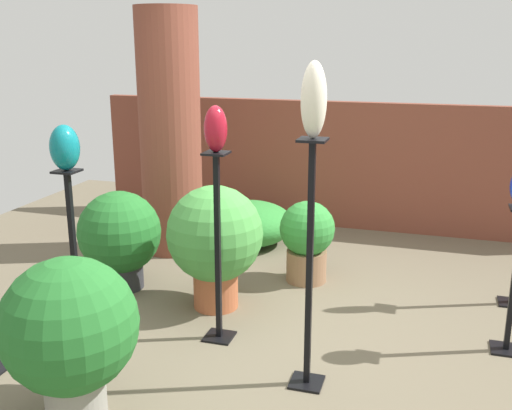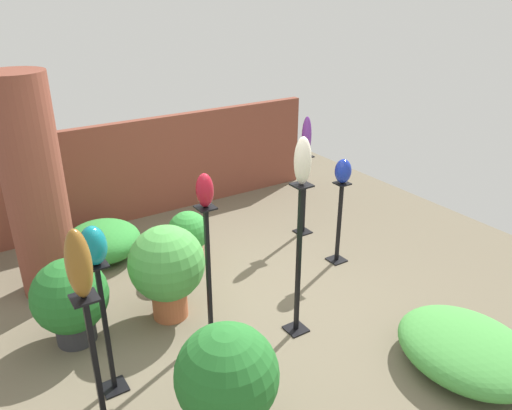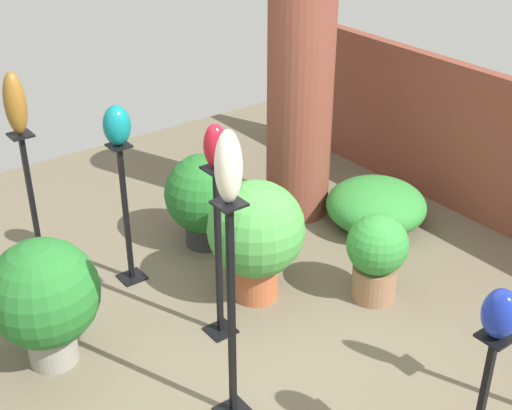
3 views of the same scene
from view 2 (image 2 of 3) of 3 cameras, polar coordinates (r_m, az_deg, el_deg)
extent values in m
plane|color=#6B604C|center=(5.21, -2.09, -12.42)|extent=(8.00, 8.00, 0.00)
cube|color=brown|center=(7.16, -13.73, 3.82)|extent=(5.60, 0.12, 1.41)
cylinder|color=brown|center=(5.54, -23.94, 1.63)|extent=(0.59, 0.59, 2.36)
cube|color=black|center=(6.20, 9.17, -6.19)|extent=(0.20, 0.20, 0.01)
cube|color=black|center=(5.97, 9.48, -2.03)|extent=(0.04, 0.04, 1.02)
cube|color=black|center=(5.77, 9.82, 2.45)|extent=(0.16, 0.16, 0.02)
cube|color=black|center=(3.64, -17.53, -18.89)|extent=(0.04, 0.04, 1.37)
cube|color=black|center=(3.23, -19.02, -10.01)|extent=(0.16, 0.16, 0.02)
cube|color=black|center=(4.99, -5.14, -14.32)|extent=(0.20, 0.20, 0.01)
cube|color=black|center=(4.61, -5.45, -7.83)|extent=(0.04, 0.04, 1.34)
cube|color=black|center=(4.30, -5.79, -0.29)|extent=(0.16, 0.16, 0.02)
cube|color=black|center=(6.81, 5.34, -3.04)|extent=(0.20, 0.20, 0.01)
cube|color=black|center=(6.58, 5.52, 1.13)|extent=(0.04, 0.04, 1.09)
cube|color=black|center=(6.39, 5.71, 5.57)|extent=(0.16, 0.16, 0.02)
cube|color=black|center=(4.59, -15.84, -19.39)|extent=(0.20, 0.20, 0.01)
cube|color=black|center=(4.22, -16.76, -13.50)|extent=(0.04, 0.04, 1.20)
cube|color=black|center=(3.90, -17.79, -6.54)|extent=(0.16, 0.16, 0.02)
cube|color=black|center=(5.03, 4.58, -13.93)|extent=(0.20, 0.20, 0.01)
cube|color=black|center=(4.61, 4.88, -6.49)|extent=(0.04, 0.04, 1.53)
cube|color=black|center=(4.27, 5.24, 2.28)|extent=(0.16, 0.16, 0.02)
ellipsoid|color=#192D9E|center=(5.71, 9.92, 3.84)|extent=(0.19, 0.19, 0.28)
ellipsoid|color=brown|center=(3.11, -19.61, -6.38)|extent=(0.15, 0.16, 0.46)
ellipsoid|color=maroon|center=(4.23, -5.88, 1.68)|extent=(0.15, 0.16, 0.30)
ellipsoid|color=#6B2D8C|center=(6.32, 5.80, 7.81)|extent=(0.12, 0.13, 0.51)
ellipsoid|color=#0F727A|center=(3.82, -18.09, -4.44)|extent=(0.20, 0.21, 0.31)
ellipsoid|color=beige|center=(4.20, 5.35, 5.04)|extent=(0.14, 0.15, 0.42)
cylinder|color=#2D2D33|center=(5.13, -19.85, -13.38)|extent=(0.36, 0.36, 0.20)
sphere|color=#236B28|center=(4.91, -20.50, -9.69)|extent=(0.70, 0.70, 0.70)
cylinder|color=#B25B38|center=(5.20, -9.80, -10.97)|extent=(0.35, 0.35, 0.29)
sphere|color=#479942|center=(4.95, -10.17, -6.55)|extent=(0.75, 0.75, 0.75)
sphere|color=#236B28|center=(3.72, -3.36, -18.83)|extent=(0.75, 0.75, 0.75)
cylinder|color=#936B4C|center=(5.96, -7.61, -5.96)|extent=(0.35, 0.35, 0.28)
sphere|color=#338C38|center=(5.79, -7.80, -3.03)|extent=(0.48, 0.48, 0.48)
ellipsoid|color=#479942|center=(4.87, 22.92, -14.92)|extent=(1.06, 1.25, 0.38)
ellipsoid|color=#338C38|center=(6.37, -17.12, -3.96)|extent=(0.91, 0.92, 0.44)
camera|label=1|loc=(3.29, 55.01, -5.32)|focal=42.00mm
camera|label=3|loc=(5.39, 47.77, 19.49)|focal=50.00mm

